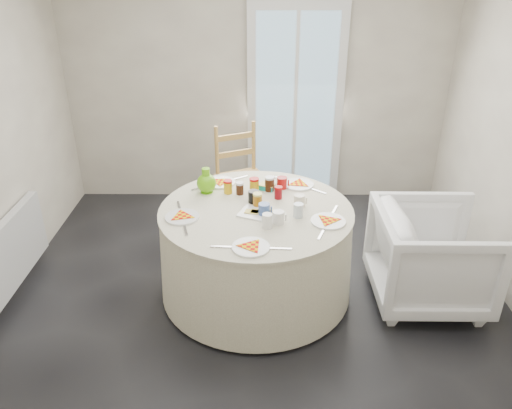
{
  "coord_description": "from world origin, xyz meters",
  "views": [
    {
      "loc": [
        0.02,
        -3.19,
        2.51
      ],
      "look_at": [
        -0.0,
        0.17,
        0.8
      ],
      "focal_mm": 35.0,
      "sensor_mm": 36.0,
      "label": 1
    }
  ],
  "objects_px": {
    "green_pitcher": "(206,180)",
    "radiator": "(14,249)",
    "table": "(256,252)",
    "armchair": "(431,257)",
    "wooden_chair": "(243,182)"
  },
  "relations": [
    {
      "from": "radiator",
      "to": "green_pitcher",
      "type": "relative_size",
      "value": 4.92
    },
    {
      "from": "armchair",
      "to": "green_pitcher",
      "type": "bearing_deg",
      "value": 78.0
    },
    {
      "from": "radiator",
      "to": "wooden_chair",
      "type": "height_order",
      "value": "wooden_chair"
    },
    {
      "from": "green_pitcher",
      "to": "radiator",
      "type": "bearing_deg",
      "value": -154.43
    },
    {
      "from": "radiator",
      "to": "armchair",
      "type": "xyz_separation_m",
      "value": [
        3.3,
        -0.12,
        0.01
      ]
    },
    {
      "from": "green_pitcher",
      "to": "table",
      "type": "bearing_deg",
      "value": -20.91
    },
    {
      "from": "radiator",
      "to": "wooden_chair",
      "type": "xyz_separation_m",
      "value": [
        1.8,
        1.1,
        0.09
      ]
    },
    {
      "from": "table",
      "to": "wooden_chair",
      "type": "bearing_deg",
      "value": 96.87
    },
    {
      "from": "armchair",
      "to": "wooden_chair",
      "type": "bearing_deg",
      "value": 51.2
    },
    {
      "from": "table",
      "to": "armchair",
      "type": "height_order",
      "value": "armchair"
    },
    {
      "from": "armchair",
      "to": "green_pitcher",
      "type": "relative_size",
      "value": 4.26
    },
    {
      "from": "radiator",
      "to": "armchair",
      "type": "height_order",
      "value": "armchair"
    },
    {
      "from": "wooden_chair",
      "to": "armchair",
      "type": "bearing_deg",
      "value": -63.04
    },
    {
      "from": "table",
      "to": "armchair",
      "type": "bearing_deg",
      "value": -3.66
    },
    {
      "from": "radiator",
      "to": "wooden_chair",
      "type": "bearing_deg",
      "value": 31.42
    }
  ]
}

